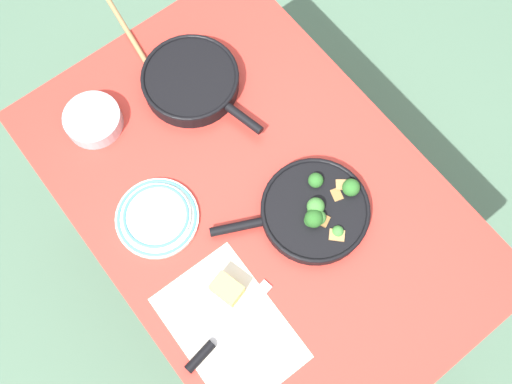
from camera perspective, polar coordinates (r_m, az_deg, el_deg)
The scene contains 10 objects.
ground_plane at distance 2.20m, azimuth -0.00°, elevation -6.45°, with size 14.00×14.00×0.00m, color #51755B.
dining_table_red at distance 1.58m, azimuth -0.00°, elevation -1.19°, with size 1.26×0.85×0.72m.
skillet_broccoli at distance 1.47m, azimuth 5.93°, elevation -1.85°, with size 0.28×0.39×0.08m.
skillet_eggs at distance 1.63m, azimuth -6.49°, elevation 10.97°, with size 0.39×0.27×0.06m.
wooden_spoon at distance 1.70m, azimuth -11.04°, elevation 12.82°, with size 0.41×0.08×0.02m.
parchment_sheet at distance 1.43m, azimuth -2.67°, elevation -13.40°, with size 0.36×0.25×0.00m.
grater_knife at distance 1.42m, azimuth -3.91°, elevation -14.41°, with size 0.07×0.28×0.02m.
cheese_block at distance 1.41m, azimuth -2.92°, elevation -9.66°, with size 0.08×0.07×0.05m.
dinner_plate_stack at distance 1.49m, azimuth -9.89°, elevation -2.49°, with size 0.22×0.22×0.03m.
prep_bowl_steel at distance 1.62m, azimuth -15.97°, elevation 6.93°, with size 0.16×0.16×0.05m.
Camera 1 is at (0.39, -0.30, 2.14)m, focal length 40.00 mm.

